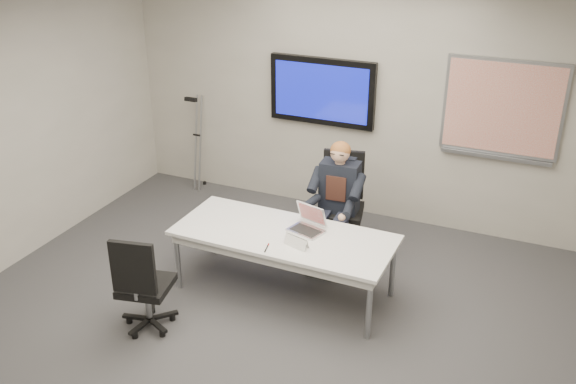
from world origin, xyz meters
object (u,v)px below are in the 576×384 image
at_px(office_chair_near, 146,300).
at_px(seated_person, 333,216).
at_px(conference_table, 284,240).
at_px(office_chair_far, 340,221).
at_px(laptop, 308,223).

xyz_separation_m(office_chair_near, seated_person, (1.12, 1.82, 0.22)).
distance_m(conference_table, seated_person, 0.80).
bearing_deg(conference_table, office_chair_near, -129.41).
distance_m(office_chair_far, laptop, 0.91).
bearing_deg(seated_person, laptop, -98.78).
relative_size(office_chair_near, laptop, 2.54).
distance_m(office_chair_near, laptop, 1.69).
relative_size(conference_table, office_chair_near, 2.16).
height_order(conference_table, office_chair_far, office_chair_far).
height_order(office_chair_far, seated_person, seated_person).
height_order(office_chair_far, office_chair_near, office_chair_far).
xyz_separation_m(office_chair_far, seated_person, (0.01, -0.25, 0.18)).
bearing_deg(office_chair_far, conference_table, -114.36).
height_order(office_chair_far, laptop, office_chair_far).
distance_m(conference_table, laptop, 0.29).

